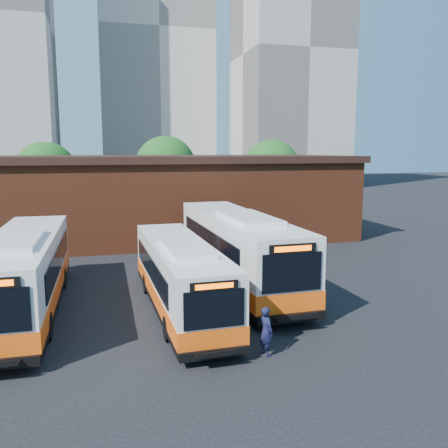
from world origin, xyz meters
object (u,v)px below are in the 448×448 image
object	(u,v)px
bus_west	(25,276)
bus_mideast	(238,251)
bus_midwest	(180,279)
transit_worker	(266,331)

from	to	relation	value
bus_west	bus_mideast	world-z (taller)	bus_mideast
bus_midwest	bus_west	bearing A→B (deg)	165.00
bus_mideast	transit_worker	bearing A→B (deg)	-101.59
bus_west	transit_worker	world-z (taller)	bus_west
bus_west	bus_midwest	size ratio (longest dim) A/B	1.12
bus_west	bus_mideast	bearing A→B (deg)	11.14
bus_west	bus_mideast	distance (m)	10.07
bus_mideast	transit_worker	world-z (taller)	bus_mideast
bus_west	transit_worker	distance (m)	10.73
bus_mideast	bus_west	bearing A→B (deg)	-171.01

